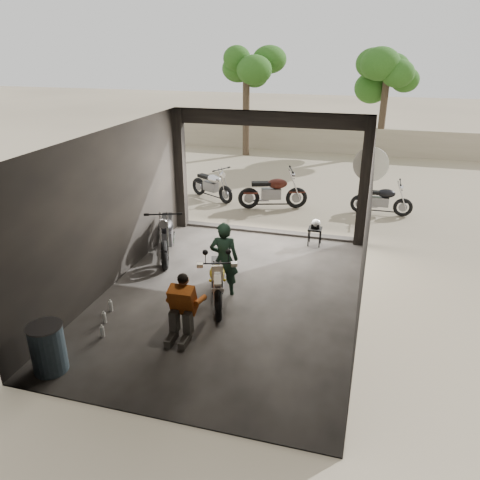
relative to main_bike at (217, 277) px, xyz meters
The scene contains 16 objects.
ground 0.66m from the main_bike, 63.90° to the left, with size 80.00×80.00×0.00m, color #7A6D56.
garage 1.14m from the main_bike, 79.71° to the left, with size 7.00×7.13×3.20m.
boundary_wall 14.32m from the main_bike, 89.37° to the left, with size 18.00×0.30×1.20m, color gray.
tree_left 13.57m from the main_bike, 102.50° to the left, with size 2.20×2.20×5.60m.
tree_right 14.93m from the main_bike, 78.33° to the left, with size 2.20×2.20×5.00m.
main_bike is the anchor object (origin of this frame).
left_bike 2.56m from the main_bike, 135.96° to the left, with size 0.77×1.87×1.27m, color black, non-canonical shape.
outside_bike_a 6.59m from the main_bike, 109.72° to the left, with size 0.67×1.64×1.11m, color black, non-canonical shape.
outside_bike_b 5.84m from the main_bike, 91.29° to the left, with size 0.76×1.84×1.25m, color #3E150E, non-canonical shape.
outside_bike_c 6.87m from the main_bike, 63.45° to the left, with size 0.64×1.55×1.05m, color black, non-canonical shape.
rider 0.42m from the main_bike, 84.55° to the left, with size 0.57×0.37×1.56m, color black.
mechanic 1.34m from the main_bike, 99.22° to the right, with size 0.57×0.78×1.12m, color #C05919, non-canonical shape.
stool 3.64m from the main_bike, 66.07° to the left, with size 0.33×0.33×0.46m.
helmet 3.68m from the main_bike, 66.35° to the left, with size 0.23×0.24×0.22m, color silver.
oil_drum 3.25m from the main_bike, 124.52° to the right, with size 0.52×0.52×0.81m, color #3C5466.
sign_post 4.66m from the main_bike, 54.31° to the left, with size 0.83×0.08×2.49m.
Camera 1 is at (2.42, -7.92, 4.73)m, focal length 35.00 mm.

